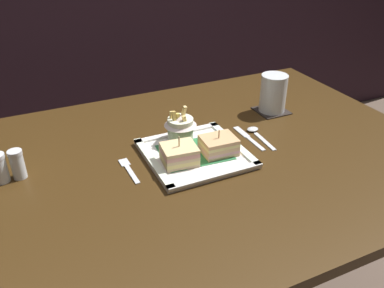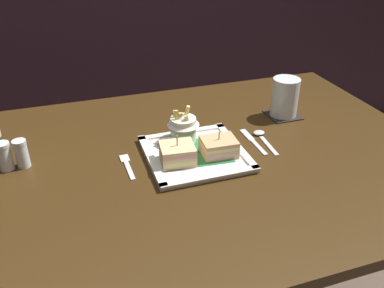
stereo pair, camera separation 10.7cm
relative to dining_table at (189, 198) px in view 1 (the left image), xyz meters
name	(u,v)px [view 1 (the left image)]	position (x,y,z in m)	size (l,w,h in m)	color
dining_table	(189,198)	(0.00, 0.00, 0.00)	(1.40, 0.95, 0.72)	#3A260F
square_plate	(195,154)	(0.02, 0.00, 0.15)	(0.26, 0.26, 0.02)	white
sandwich_half_left	(179,154)	(-0.04, -0.03, 0.18)	(0.10, 0.09, 0.08)	#DABA88
sandwich_half_right	(219,145)	(0.08, -0.03, 0.17)	(0.10, 0.08, 0.07)	tan
fries_cup	(180,126)	(0.01, 0.07, 0.20)	(0.09, 0.09, 0.11)	silver
drink_coaster	(271,111)	(0.37, 0.15, 0.14)	(0.10, 0.10, 0.00)	black
water_glass	(273,95)	(0.37, 0.15, 0.20)	(0.09, 0.09, 0.12)	silver
fork	(129,169)	(-0.17, 0.01, 0.14)	(0.02, 0.12, 0.00)	silver
knife	(248,137)	(0.20, 0.03, 0.14)	(0.02, 0.16, 0.00)	silver
spoon	(256,133)	(0.24, 0.03, 0.15)	(0.04, 0.14, 0.01)	silver
salt_shaker	(0,170)	(-0.47, 0.09, 0.17)	(0.04, 0.04, 0.08)	silver
pepper_shaker	(18,166)	(-0.42, 0.09, 0.17)	(0.04, 0.04, 0.08)	silver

